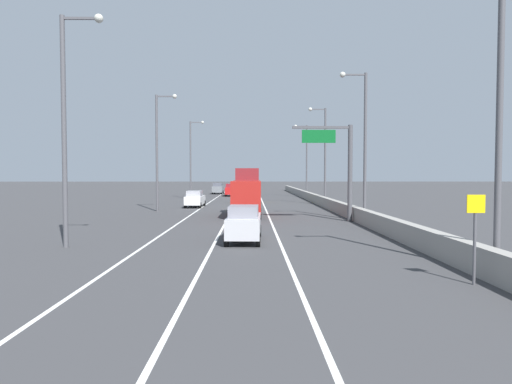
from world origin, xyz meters
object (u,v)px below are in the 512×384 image
Objects in this scene: lamp_post_right_second at (362,137)px; car_red_4 at (231,190)px; car_silver_3 at (244,223)px; car_yellow_5 at (247,195)px; car_white_1 at (195,199)px; lamp_post_right_near at (494,95)px; speed_advisory_sign at (475,232)px; overhead_sign_gantry at (341,161)px; car_blue_0 at (248,190)px; lamp_post_left_mid at (159,145)px; car_gray_2 at (218,188)px; lamp_post_left_far at (192,155)px; box_truck at (247,194)px; lamp_post_right_fourth at (305,156)px; lamp_post_left_near at (68,116)px; lamp_post_right_third at (323,150)px.

lamp_post_right_second is 42.48m from car_red_4.
car_yellow_5 reaches higher than car_silver_3.
lamp_post_right_near is at bearing -65.43° from car_white_1.
overhead_sign_gantry is at bearing 91.29° from speed_advisory_sign.
car_yellow_5 is (-9.17, 23.49, -5.54)m from lamp_post_right_second.
speed_advisory_sign is 0.26× the size of lamp_post_right_second.
car_silver_3 is (0.04, -51.79, 0.05)m from car_blue_0.
lamp_post_left_mid reaches higher than overhead_sign_gantry.
lamp_post_left_far is at bearing -98.11° from car_gray_2.
car_white_1 is (2.46, -16.24, -5.63)m from lamp_post_left_far.
box_truck is at bearing -82.48° from car_gray_2.
lamp_post_left_mid reaches higher than car_gray_2.
speed_advisory_sign is at bearing -79.79° from car_red_4.
lamp_post_left_far is 42.63m from car_silver_3.
car_silver_3 is at bearing -66.24° from lamp_post_left_mid.
box_truck is (-9.23, 22.54, -4.63)m from lamp_post_right_near.
lamp_post_left_near is at bearing -110.25° from lamp_post_right_fourth.
speed_advisory_sign is 20.36m from lamp_post_right_second.
lamp_post_right_near is 1.00× the size of lamp_post_right_fourth.
lamp_post_right_near is 2.41× the size of car_red_4.
lamp_post_left_near is at bearing -89.97° from lamp_post_left_mid.
speed_advisory_sign is 25.45m from box_truck.
lamp_post_left_far is (-17.59, 49.32, 0.00)m from lamp_post_right_near.
lamp_post_right_second is at bearing 34.22° from lamp_post_left_near.
lamp_post_right_third reaches higher than car_yellow_5.
car_blue_0 is at bearing 110.91° from lamp_post_right_third.
lamp_post_right_second is at bearing -68.67° from car_yellow_5.
car_yellow_5 is (-9.12, 5.44, -5.54)m from lamp_post_right_third.
lamp_post_left_mid is (-17.78, -26.49, 0.00)m from lamp_post_right_fourth.
lamp_post_right_third is 11.98m from car_yellow_5.
lamp_post_right_near is at bearing -77.25° from car_yellow_5.
box_truck is at bearing -72.67° from lamp_post_left_far.
lamp_post_right_third is (1.19, 37.80, 4.79)m from speed_advisory_sign.
speed_advisory_sign is at bearing -72.24° from box_truck.
lamp_post_right_third is 25.93m from car_red_4.
car_red_4 is 0.58× the size of box_truck.
box_truck reaches higher than speed_advisory_sign.
overhead_sign_gantry is 1.59× the size of car_yellow_5.
car_red_4 reaches higher than car_white_1.
lamp_post_right_second is at bearing -45.25° from car_white_1.
lamp_post_right_fourth reaches higher than car_blue_0.
lamp_post_right_fourth reaches higher than overhead_sign_gantry.
car_white_1 is at bearing -96.39° from car_red_4.
lamp_post_right_near is 24.79m from box_truck.
car_silver_3 is (-9.02, -10.17, -5.57)m from lamp_post_right_second.
car_yellow_5 is at bearing -43.52° from lamp_post_left_far.
speed_advisory_sign is 0.26× the size of lamp_post_left_far.
lamp_post_right_fourth is 1.00× the size of lamp_post_left_near.
lamp_post_right_second is 1.00× the size of lamp_post_left_mid.
lamp_post_left_far is at bearing 101.38° from car_silver_3.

